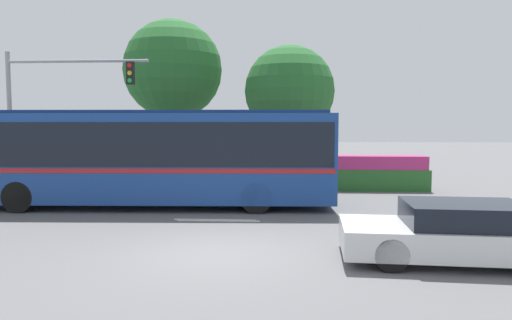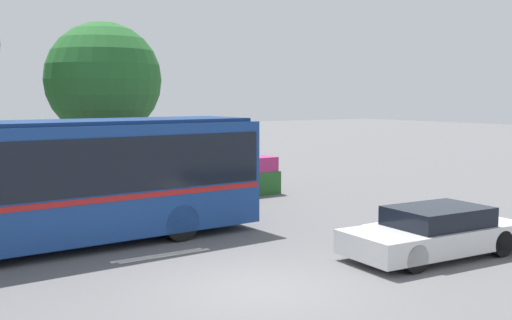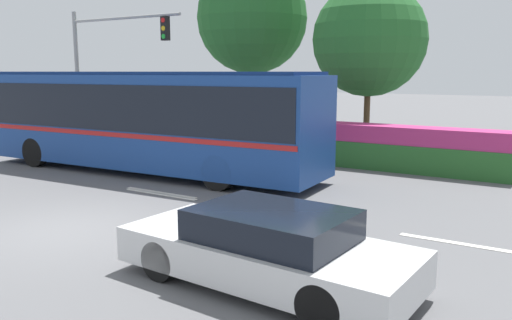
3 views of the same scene
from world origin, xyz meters
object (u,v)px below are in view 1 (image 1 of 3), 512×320
object	(u,v)px
sedan_foreground	(459,233)
traffic_light_pole	(49,98)
city_bus	(154,153)
street_tree_centre	(290,91)
street_tree_left	(173,70)

from	to	relation	value
sedan_foreground	traffic_light_pole	size ratio (longest dim) A/B	0.80
sedan_foreground	traffic_light_pole	bearing A→B (deg)	-30.51
city_bus	street_tree_centre	xyz separation A→B (m)	(4.66, 7.72, 2.64)
city_bus	sedan_foreground	xyz separation A→B (m)	(7.94, -5.81, -1.27)
traffic_light_pole	street_tree_left	xyz separation A→B (m)	(3.79, 5.70, 1.83)
traffic_light_pole	street_tree_centre	xyz separation A→B (m)	(9.91, 4.60, 0.60)
traffic_light_pole	city_bus	bearing A→B (deg)	-30.70
city_bus	traffic_light_pole	world-z (taller)	traffic_light_pole
city_bus	street_tree_centre	bearing A→B (deg)	-123.54
city_bus	street_tree_centre	size ratio (longest dim) A/B	1.80
city_bus	sedan_foreground	bearing A→B (deg)	141.31
traffic_light_pole	sedan_foreground	bearing A→B (deg)	-34.11
street_tree_left	street_tree_centre	xyz separation A→B (m)	(6.12, -1.09, -1.23)
street_tree_left	traffic_light_pole	bearing A→B (deg)	-123.62
street_tree_left	street_tree_centre	world-z (taller)	street_tree_left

